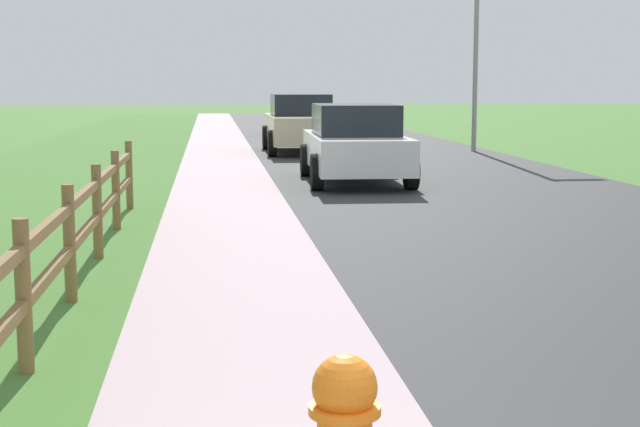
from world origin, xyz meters
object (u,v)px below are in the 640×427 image
(street_lamp, at_px, (480,10))
(parked_car_beige, at_px, (301,124))
(parked_suv_white, at_px, (355,143))
(parked_car_black, at_px, (299,116))

(street_lamp, bearing_deg, parked_car_beige, 178.58)
(parked_suv_white, relative_size, parked_car_black, 0.99)
(parked_suv_white, xyz_separation_m, parked_car_black, (0.55, 17.86, -0.06))
(parked_car_black, xyz_separation_m, street_lamp, (4.34, -9.59, 3.35))
(parked_car_black, height_order, street_lamp, street_lamp)
(parked_car_beige, height_order, street_lamp, street_lamp)
(parked_car_beige, bearing_deg, parked_suv_white, -88.03)
(parked_car_black, relative_size, street_lamp, 0.65)
(parked_suv_white, bearing_deg, parked_car_black, 88.24)
(parked_car_beige, relative_size, street_lamp, 0.67)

